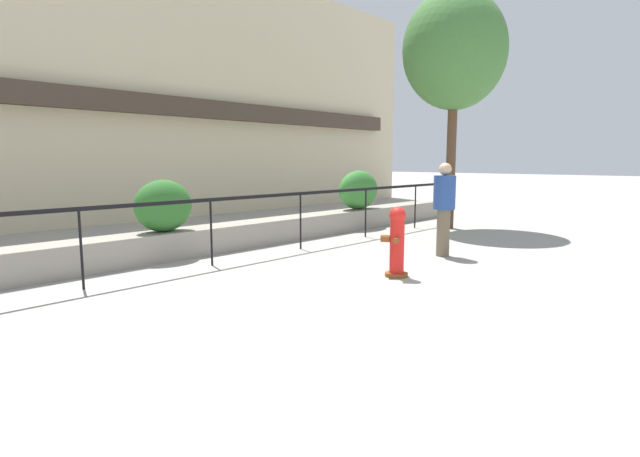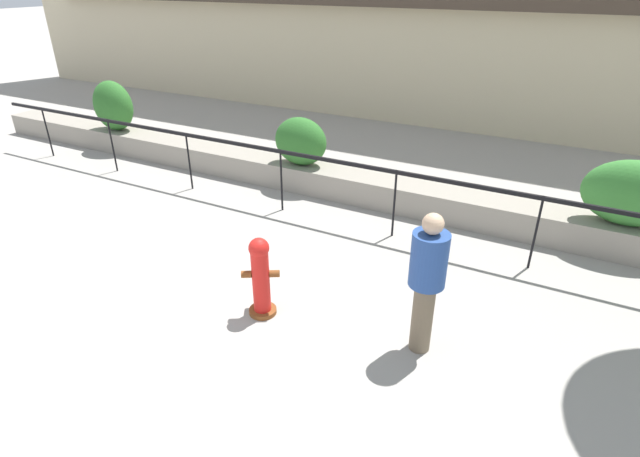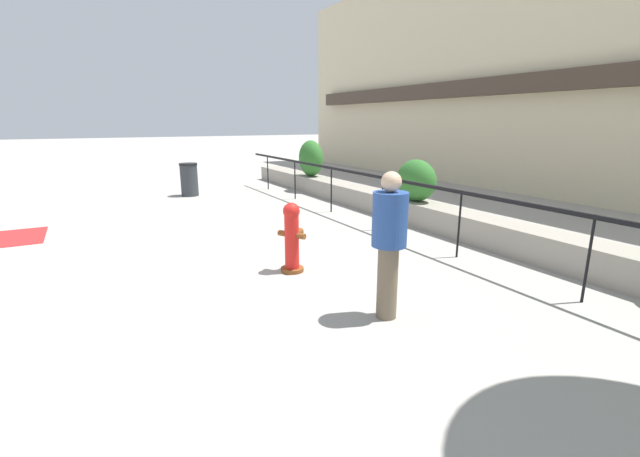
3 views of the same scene
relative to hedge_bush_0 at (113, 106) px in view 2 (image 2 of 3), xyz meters
name	(u,v)px [view 2 (image 2 of 3)]	position (x,y,z in m)	size (l,w,h in m)	color
ground_plane	(40,380)	(5.37, -6.00, -1.08)	(120.00, 120.00, 0.00)	#9E9991
planter_wall_low	(311,178)	(5.37, 0.00, -0.83)	(18.00, 0.70, 0.50)	gray
fence_railing_segment	(281,157)	(5.37, -1.10, -0.06)	(15.00, 0.05, 1.15)	black
hedge_bush_0	(113,106)	(0.00, 0.00, 0.00)	(1.09, 0.70, 1.16)	#2D6B28
hedge_bush_1	(301,141)	(5.14, 0.00, -0.11)	(1.08, 0.69, 0.93)	#2D6B28
hedge_bush_2	(633,194)	(10.79, 0.00, -0.08)	(1.40, 0.65, 1.01)	#387F33
fire_hydrant	(261,276)	(6.81, -3.87, -0.53)	(0.48, 0.48, 1.08)	brown
pedestrian	(427,276)	(8.79, -3.57, -0.09)	(0.44, 0.44, 1.73)	brown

